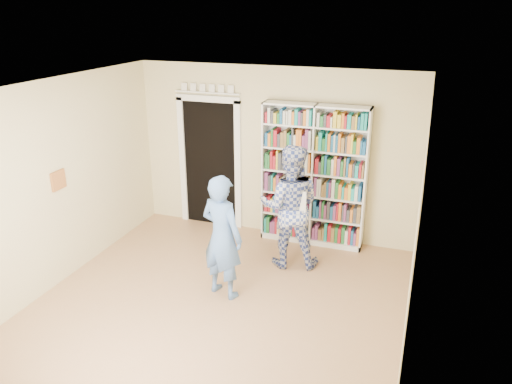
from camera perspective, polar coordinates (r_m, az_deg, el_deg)
floor at (r=6.32m, az=-5.05°, el=-13.56°), size 5.00×5.00×0.00m
ceiling at (r=5.30m, az=-5.98°, el=11.36°), size 5.00×5.00×0.00m
wall_back at (r=7.89m, az=2.07°, el=4.46°), size 4.50×0.00×4.50m
wall_left at (r=6.88m, az=-22.79°, el=0.36°), size 0.00×5.00×5.00m
wall_right at (r=5.22m, az=17.72°, el=-5.28°), size 0.00×5.00×5.00m
bookshelf at (r=7.65m, az=6.61°, el=1.91°), size 1.60×0.30×2.19m
doorway at (r=8.29m, az=-5.28°, el=3.97°), size 1.10×0.08×2.43m
wall_art at (r=6.99m, az=-21.66°, el=1.26°), size 0.03×0.25×0.25m
man_blue at (r=6.29m, az=-3.90°, el=-5.14°), size 0.68×0.54×1.63m
man_plaid at (r=7.00m, az=3.90°, el=-1.68°), size 1.00×0.86×1.79m
paper_sheet at (r=6.74m, az=4.81°, el=-1.20°), size 0.21×0.08×0.31m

